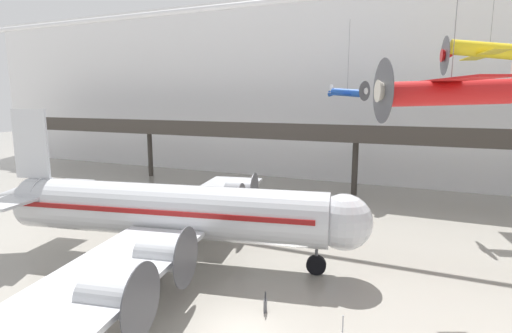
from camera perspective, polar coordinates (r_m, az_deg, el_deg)
ground_plane at (r=21.65m, az=-2.33°, el=-22.24°), size 260.00×260.00×0.00m
hangar_back_wall at (r=56.67m, az=15.84°, el=10.65°), size 140.00×3.00×25.62m
mezzanine_walkway at (r=47.59m, az=13.90°, el=3.95°), size 110.00×3.20×8.58m
airliner_silver_main at (r=28.89m, az=-12.72°, el=-6.22°), size 28.40×32.72×10.72m
suspended_plane_blue_trainer at (r=48.24m, az=12.93°, el=10.23°), size 5.30×6.09×9.09m
suspended_plane_yellow_lowwing at (r=42.52m, az=30.40°, el=14.11°), size 8.27×10.01×6.87m
suspended_plane_red_highwing at (r=22.67m, az=26.02°, el=9.60°), size 7.83×8.99×10.10m
stanchion_barrier at (r=21.44m, az=12.27°, el=-21.79°), size 0.36×0.36×1.08m
info_sign_pedestal at (r=22.90m, az=1.34°, el=-19.01°), size 0.27×0.75×1.24m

